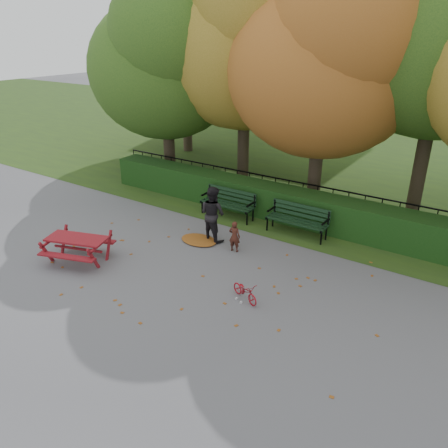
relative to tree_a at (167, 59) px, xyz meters
The scene contains 16 objects.
ground 8.86m from the tree_a, 47.07° to the right, with size 90.00×90.00×0.00m, color slate.
grass_strip 10.87m from the tree_a, 58.37° to the left, with size 90.00×90.00×0.00m, color #263D18.
hedge 6.65m from the tree_a, 11.73° to the right, with size 13.00×0.90×1.00m, color black.
iron_fence 6.55m from the tree_a, ahead, with size 14.00×0.04×1.02m.
tree_a is the anchor object (origin of this frame).
tree_b 3.11m from the tree_a, 23.05° to the left, with size 6.72×6.40×8.79m.
tree_c 6.04m from the tree_a, ahead, with size 6.30×6.00×8.00m.
tree_f 4.31m from the tree_a, 117.98° to the left, with size 6.93×6.60×9.19m.
bench_left 5.89m from the tree_a, 25.76° to the right, with size 1.80×0.57×0.88m.
bench_right 7.69m from the tree_a, 16.61° to the right, with size 1.80×0.57×0.88m.
picnic_table 7.96m from the tree_a, 70.71° to the right, with size 1.85×1.66×0.75m.
leaf_pile 7.24m from the tree_a, 42.79° to the right, with size 1.10×0.76×0.08m, color brown.
leaf_scatter 8.67m from the tree_a, 45.49° to the right, with size 9.00×5.70×0.01m, color brown, non-canonical shape.
child 7.72m from the tree_a, 35.50° to the right, with size 0.32×0.21×0.87m, color #411D15.
adult 6.79m from the tree_a, 38.58° to the right, with size 0.77×0.60×1.59m, color black.
bicycle 9.81m from the tree_a, 39.71° to the right, with size 0.29×0.84×0.44m, color maroon.
Camera 1 is at (5.75, -7.11, 5.53)m, focal length 35.00 mm.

